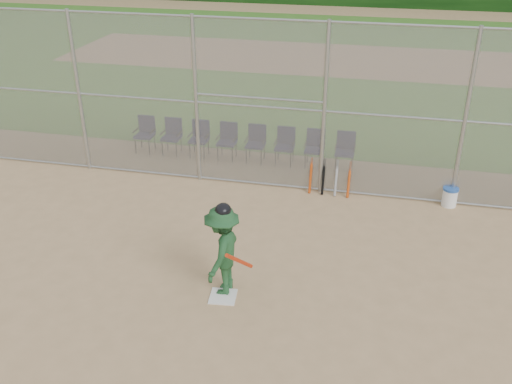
% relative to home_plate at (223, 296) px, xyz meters
% --- Properties ---
extents(ground, '(100.00, 100.00, 0.00)m').
position_rel_home_plate_xyz_m(ground, '(0.15, -0.53, -0.01)').
color(ground, tan).
rests_on(ground, ground).
extents(grass_strip, '(100.00, 100.00, 0.00)m').
position_rel_home_plate_xyz_m(grass_strip, '(0.15, 17.47, -0.00)').
color(grass_strip, '#32631D').
rests_on(grass_strip, ground).
extents(dirt_patch_far, '(24.00, 24.00, 0.00)m').
position_rel_home_plate_xyz_m(dirt_patch_far, '(0.15, 17.47, -0.00)').
color(dirt_patch_far, tan).
rests_on(dirt_patch_far, ground).
extents(backstop_fence, '(16.09, 0.09, 4.00)m').
position_rel_home_plate_xyz_m(backstop_fence, '(0.15, 4.47, 2.06)').
color(backstop_fence, gray).
rests_on(backstop_fence, ground).
extents(home_plate, '(0.51, 0.51, 0.02)m').
position_rel_home_plate_xyz_m(home_plate, '(0.00, 0.00, 0.00)').
color(home_plate, silver).
rests_on(home_plate, ground).
extents(batter_at_plate, '(0.91, 1.29, 1.76)m').
position_rel_home_plate_xyz_m(batter_at_plate, '(-0.04, 0.18, 0.84)').
color(batter_at_plate, '#1C4724').
rests_on(batter_at_plate, ground).
extents(water_cooler, '(0.35, 0.35, 0.44)m').
position_rel_home_plate_xyz_m(water_cooler, '(4.09, 4.40, 0.21)').
color(water_cooler, white).
rests_on(water_cooler, ground).
extents(spare_bats, '(0.96, 0.37, 0.84)m').
position_rel_home_plate_xyz_m(spare_bats, '(1.37, 4.41, 0.40)').
color(spare_bats, '#D84C14').
rests_on(spare_bats, ground).
extents(chair_0, '(0.54, 0.52, 0.96)m').
position_rel_home_plate_xyz_m(chair_0, '(-3.88, 5.87, 0.47)').
color(chair_0, '#0F1039').
rests_on(chair_0, ground).
extents(chair_1, '(0.54, 0.52, 0.96)m').
position_rel_home_plate_xyz_m(chair_1, '(-3.10, 5.87, 0.47)').
color(chair_1, '#0F1039').
rests_on(chair_1, ground).
extents(chair_2, '(0.54, 0.52, 0.96)m').
position_rel_home_plate_xyz_m(chair_2, '(-2.31, 5.87, 0.47)').
color(chair_2, '#0F1039').
rests_on(chair_2, ground).
extents(chair_3, '(0.54, 0.52, 0.96)m').
position_rel_home_plate_xyz_m(chair_3, '(-1.53, 5.87, 0.47)').
color(chair_3, '#0F1039').
rests_on(chair_3, ground).
extents(chair_4, '(0.54, 0.52, 0.96)m').
position_rel_home_plate_xyz_m(chair_4, '(-0.75, 5.87, 0.47)').
color(chair_4, '#0F1039').
rests_on(chair_4, ground).
extents(chair_5, '(0.54, 0.52, 0.96)m').
position_rel_home_plate_xyz_m(chair_5, '(0.03, 5.87, 0.47)').
color(chair_5, '#0F1039').
rests_on(chair_5, ground).
extents(chair_6, '(0.54, 0.52, 0.96)m').
position_rel_home_plate_xyz_m(chair_6, '(0.81, 5.87, 0.47)').
color(chair_6, '#0F1039').
rests_on(chair_6, ground).
extents(chair_7, '(0.54, 0.52, 0.96)m').
position_rel_home_plate_xyz_m(chair_7, '(1.59, 5.87, 0.47)').
color(chair_7, '#0F1039').
rests_on(chair_7, ground).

